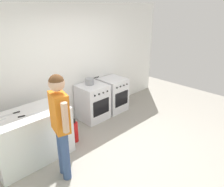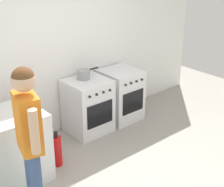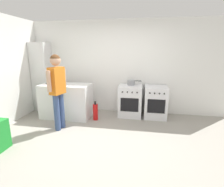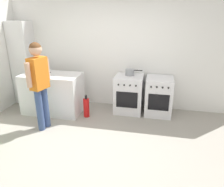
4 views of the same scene
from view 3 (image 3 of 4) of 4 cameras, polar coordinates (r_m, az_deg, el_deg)
ground_plane at (r=3.61m, az=-1.89°, el=-15.68°), size 8.00×8.00×0.00m
back_wall at (r=5.08m, az=2.59°, el=8.53°), size 6.00×0.10×2.60m
counter_unit at (r=4.90m, az=-14.60°, el=-2.26°), size 1.30×0.70×0.90m
oven_left at (r=4.84m, az=6.00°, el=-2.35°), size 0.62×0.62×0.85m
oven_right at (r=4.85m, az=14.00°, el=-2.69°), size 0.58×0.62×0.85m
pot at (r=4.81m, az=6.24°, el=3.60°), size 0.38×0.20×0.14m
knife_bread at (r=4.73m, az=-15.60°, el=2.76°), size 0.34×0.13×0.01m
knife_utility at (r=5.03m, az=-19.55°, el=3.13°), size 0.25×0.07×0.01m
knife_carving at (r=5.02m, az=-16.53°, el=3.33°), size 0.33×0.06×0.01m
person at (r=4.03m, az=-17.46°, el=2.51°), size 0.27×0.56×1.70m
fire_extinguisher at (r=4.60m, az=-5.44°, el=-5.97°), size 0.13×0.13×0.50m
larder_cabinet at (r=5.64m, az=-21.77°, el=5.03°), size 0.48×0.44×2.00m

